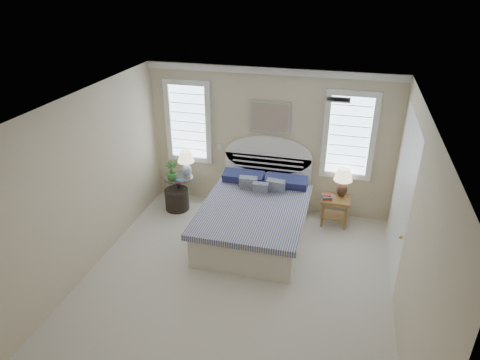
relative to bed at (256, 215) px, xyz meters
The scene contains 21 objects.
floor 1.51m from the bed, 90.00° to the right, with size 4.50×5.00×0.01m, color #BAAF9F.
ceiling 2.74m from the bed, 90.00° to the right, with size 4.50×5.00×0.01m, color white.
wall_back 1.42m from the bed, 90.00° to the left, with size 4.50×0.02×2.70m, color #C2B391.
wall_left 2.85m from the bed, 147.06° to the right, with size 0.02×5.00×2.70m, color #C2B391.
wall_right 2.85m from the bed, 32.94° to the right, with size 0.02×5.00×2.70m, color #C2B391.
crown_molding 2.47m from the bed, 90.00° to the left, with size 4.50×0.08×0.12m, color silver.
hvac_vent 2.67m from the bed, 28.73° to the right, with size 0.30×0.20×0.02m, color #B2B2B2.
switch_plate 1.59m from the bed, 132.76° to the left, with size 0.08×0.01×0.12m, color silver.
window_left 2.22m from the bed, 146.59° to the left, with size 0.90×0.06×1.60m, color silver.
window_right 2.12m from the bed, 36.14° to the left, with size 0.90×0.06×1.60m, color silver.
painting 1.75m from the bed, 90.00° to the left, with size 0.74×0.04×0.58m, color silver.
closet_door 2.39m from the bed, ahead, with size 0.02×1.80×2.40m, color white.
bed is the anchor object (origin of this frame).
side_table_left 1.75m from the bed, 160.26° to the left, with size 0.56×0.56×0.63m.
nightstand_right 1.47m from the bed, 28.03° to the left, with size 0.50×0.40×0.53m.
floor_pot 1.74m from the bed, 163.83° to the left, with size 0.45×0.45×0.41m, color black.
lamp_left 1.75m from the bed, 155.40° to the left, with size 0.32×0.32×0.51m.
lamp_right 1.68m from the bed, 30.76° to the left, with size 0.38×0.38×0.53m.
potted_plant 1.82m from the bed, 165.36° to the left, with size 0.21×0.21×0.37m, color #357930.
books_left 1.61m from the bed, 165.24° to the left, with size 0.21×0.18×0.05m.
books_right 1.32m from the bed, 28.53° to the left, with size 0.19×0.15×0.09m.
Camera 1 is at (1.34, -4.71, 4.20)m, focal length 32.00 mm.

